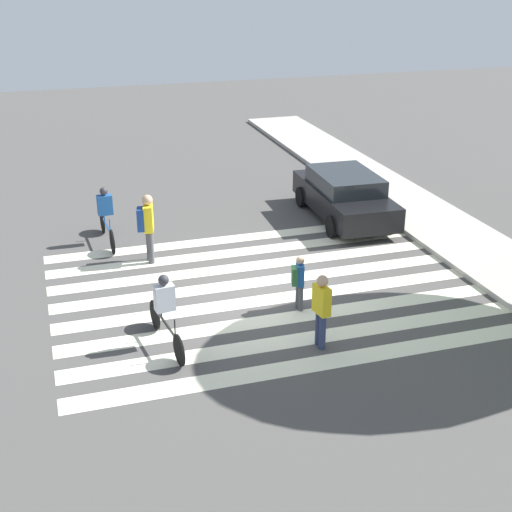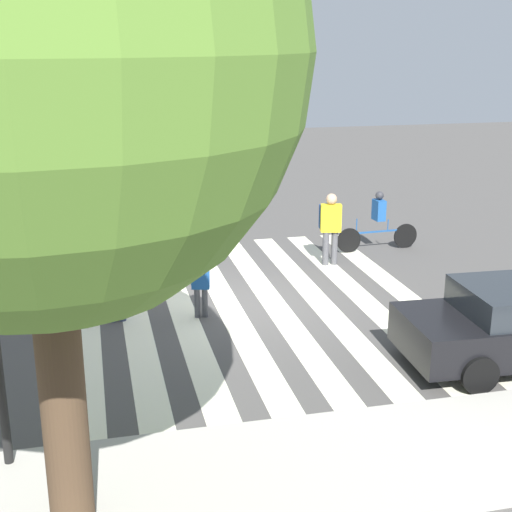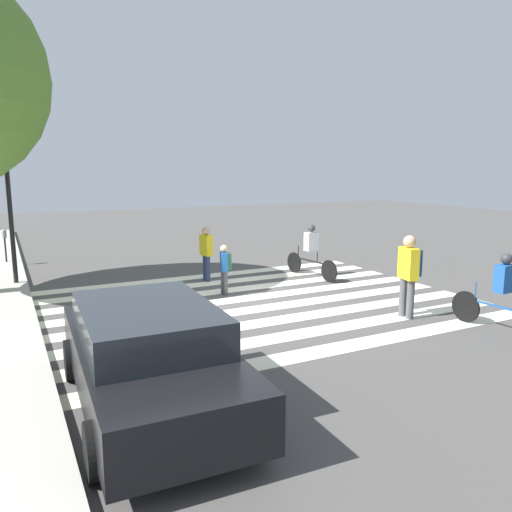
{
  "view_description": "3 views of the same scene",
  "coord_description": "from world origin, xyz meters",
  "px_view_note": "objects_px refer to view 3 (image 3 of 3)",
  "views": [
    {
      "loc": [
        14.66,
        -4.79,
        7.45
      ],
      "look_at": [
        0.73,
        -0.44,
        1.25
      ],
      "focal_mm": 50.0,
      "sensor_mm": 36.0,
      "label": 1
    },
    {
      "loc": [
        3.19,
        14.0,
        5.5
      ],
      "look_at": [
        -0.21,
        -0.4,
        0.96
      ],
      "focal_mm": 50.0,
      "sensor_mm": 36.0,
      "label": 2
    },
    {
      "loc": [
        -10.54,
        5.52,
        3.25
      ],
      "look_at": [
        -0.57,
        0.4,
        1.28
      ],
      "focal_mm": 35.0,
      "sensor_mm": 36.0,
      "label": 3
    }
  ],
  "objects_px": {
    "cyclist_near_curb": "(504,291)",
    "car_parked_far_curb": "(148,355)",
    "pedestrian_adult_tall_backpack": "(225,265)",
    "pedestrian_adult_blue_shirt": "(206,251)",
    "pedestrian_child_with_backpack": "(409,270)",
    "traffic_light": "(12,170)",
    "parking_meter": "(5,239)",
    "cyclist_mid_street": "(311,249)"
  },
  "relations": [
    {
      "from": "pedestrian_adult_tall_backpack",
      "to": "cyclist_mid_street",
      "type": "relative_size",
      "value": 0.58
    },
    {
      "from": "parking_meter",
      "to": "pedestrian_adult_blue_shirt",
      "type": "xyz_separation_m",
      "value": [
        -5.25,
        -5.19,
        -0.03
      ]
    },
    {
      "from": "pedestrian_adult_tall_backpack",
      "to": "parking_meter",
      "type": "bearing_deg",
      "value": 50.88
    },
    {
      "from": "car_parked_far_curb",
      "to": "pedestrian_child_with_backpack",
      "type": "bearing_deg",
      "value": -73.65
    },
    {
      "from": "traffic_light",
      "to": "car_parked_far_curb",
      "type": "height_order",
      "value": "traffic_light"
    },
    {
      "from": "traffic_light",
      "to": "parking_meter",
      "type": "relative_size",
      "value": 3.68
    },
    {
      "from": "pedestrian_adult_tall_backpack",
      "to": "pedestrian_child_with_backpack",
      "type": "distance_m",
      "value": 4.65
    },
    {
      "from": "traffic_light",
      "to": "car_parked_far_curb",
      "type": "xyz_separation_m",
      "value": [
        -8.6,
        -1.28,
        -2.48
      ]
    },
    {
      "from": "traffic_light",
      "to": "pedestrian_adult_blue_shirt",
      "type": "height_order",
      "value": "traffic_light"
    },
    {
      "from": "pedestrian_child_with_backpack",
      "to": "cyclist_near_curb",
      "type": "distance_m",
      "value": 1.91
    },
    {
      "from": "pedestrian_child_with_backpack",
      "to": "cyclist_mid_street",
      "type": "xyz_separation_m",
      "value": [
        4.44,
        -0.38,
        -0.21
      ]
    },
    {
      "from": "traffic_light",
      "to": "pedestrian_child_with_backpack",
      "type": "xyz_separation_m",
      "value": [
        -7.05,
        -7.5,
        -2.15
      ]
    },
    {
      "from": "pedestrian_child_with_backpack",
      "to": "car_parked_far_curb",
      "type": "relative_size",
      "value": 0.4
    },
    {
      "from": "pedestrian_adult_blue_shirt",
      "to": "car_parked_far_curb",
      "type": "distance_m",
      "value": 7.83
    },
    {
      "from": "parking_meter",
      "to": "car_parked_far_curb",
      "type": "height_order",
      "value": "car_parked_far_curb"
    },
    {
      "from": "traffic_light",
      "to": "car_parked_far_curb",
      "type": "bearing_deg",
      "value": -171.53
    },
    {
      "from": "pedestrian_adult_tall_backpack",
      "to": "cyclist_near_curb",
      "type": "height_order",
      "value": "cyclist_near_curb"
    },
    {
      "from": "traffic_light",
      "to": "cyclist_mid_street",
      "type": "bearing_deg",
      "value": -108.28
    },
    {
      "from": "pedestrian_adult_tall_backpack",
      "to": "cyclist_near_curb",
      "type": "xyz_separation_m",
      "value": [
        -5.4,
        -3.66,
        0.1
      ]
    },
    {
      "from": "traffic_light",
      "to": "cyclist_mid_street",
      "type": "xyz_separation_m",
      "value": [
        -2.6,
        -7.88,
        -2.36
      ]
    },
    {
      "from": "pedestrian_adult_tall_backpack",
      "to": "pedestrian_child_with_backpack",
      "type": "bearing_deg",
      "value": -128.49
    },
    {
      "from": "car_parked_far_curb",
      "to": "cyclist_near_curb",
      "type": "bearing_deg",
      "value": -88.65
    },
    {
      "from": "traffic_light",
      "to": "car_parked_far_curb",
      "type": "relative_size",
      "value": 1.0
    },
    {
      "from": "pedestrian_child_with_backpack",
      "to": "pedestrian_adult_tall_backpack",
      "type": "bearing_deg",
      "value": 48.98
    },
    {
      "from": "pedestrian_adult_tall_backpack",
      "to": "car_parked_far_curb",
      "type": "xyz_separation_m",
      "value": [
        -5.28,
        3.45,
        -0.02
      ]
    },
    {
      "from": "traffic_light",
      "to": "pedestrian_child_with_backpack",
      "type": "distance_m",
      "value": 10.52
    },
    {
      "from": "pedestrian_child_with_backpack",
      "to": "cyclist_near_curb",
      "type": "xyz_separation_m",
      "value": [
        -1.68,
        -0.89,
        -0.21
      ]
    },
    {
      "from": "pedestrian_adult_blue_shirt",
      "to": "cyclist_near_curb",
      "type": "xyz_separation_m",
      "value": [
        -7.08,
        -3.51,
        -0.04
      ]
    },
    {
      "from": "parking_meter",
      "to": "cyclist_near_curb",
      "type": "xyz_separation_m",
      "value": [
        -12.32,
        -8.7,
        -0.07
      ]
    },
    {
      "from": "parking_meter",
      "to": "cyclist_near_curb",
      "type": "relative_size",
      "value": 0.54
    },
    {
      "from": "traffic_light",
      "to": "cyclist_mid_street",
      "type": "height_order",
      "value": "traffic_light"
    },
    {
      "from": "pedestrian_adult_blue_shirt",
      "to": "pedestrian_child_with_backpack",
      "type": "xyz_separation_m",
      "value": [
        -5.4,
        -2.63,
        0.17
      ]
    },
    {
      "from": "traffic_light",
      "to": "cyclist_near_curb",
      "type": "distance_m",
      "value": 12.33
    },
    {
      "from": "traffic_light",
      "to": "pedestrian_adult_blue_shirt",
      "type": "distance_m",
      "value": 5.64
    },
    {
      "from": "pedestrian_adult_tall_backpack",
      "to": "car_parked_far_curb",
      "type": "relative_size",
      "value": 0.29
    },
    {
      "from": "pedestrian_adult_blue_shirt",
      "to": "cyclist_near_curb",
      "type": "height_order",
      "value": "cyclist_near_curb"
    },
    {
      "from": "cyclist_near_curb",
      "to": "car_parked_far_curb",
      "type": "relative_size",
      "value": 0.51
    },
    {
      "from": "pedestrian_child_with_backpack",
      "to": "traffic_light",
      "type": "bearing_deg",
      "value": 59.09
    },
    {
      "from": "pedestrian_child_with_backpack",
      "to": "cyclist_near_curb",
      "type": "bearing_deg",
      "value": -139.87
    },
    {
      "from": "traffic_light",
      "to": "parking_meter",
      "type": "distance_m",
      "value": 4.28
    },
    {
      "from": "parking_meter",
      "to": "pedestrian_adult_blue_shirt",
      "type": "height_order",
      "value": "pedestrian_adult_blue_shirt"
    },
    {
      "from": "cyclist_mid_street",
      "to": "car_parked_far_curb",
      "type": "distance_m",
      "value": 8.92
    }
  ]
}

